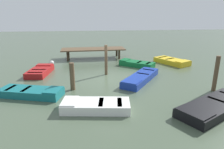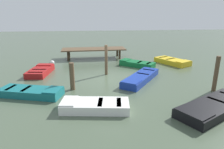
{
  "view_description": "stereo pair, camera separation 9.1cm",
  "coord_description": "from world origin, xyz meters",
  "px_view_note": "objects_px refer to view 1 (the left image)",
  "views": [
    {
      "loc": [
        -1.62,
        -12.43,
        4.19
      ],
      "look_at": [
        0.0,
        0.0,
        0.35
      ],
      "focal_mm": 31.89,
      "sensor_mm": 36.0,
      "label": 1
    },
    {
      "loc": [
        -1.53,
        -12.44,
        4.19
      ],
      "look_at": [
        0.0,
        0.0,
        0.35
      ],
      "focal_mm": 31.89,
      "sensor_mm": 36.0,
      "label": 2
    }
  ],
  "objects_px": {
    "marker_buoy": "(52,63)",
    "rowboat_green": "(137,64)",
    "dock_segment": "(93,50)",
    "mooring_piling_near_right": "(72,76)",
    "rowboat_red": "(40,71)",
    "mooring_piling_far_right": "(106,60)",
    "rowboat_yellow": "(172,61)",
    "rowboat_black": "(215,106)",
    "rowboat_white": "(95,106)",
    "mooring_piling_mid_right": "(216,74)",
    "rowboat_teal": "(31,92)",
    "rowboat_blue": "(141,78)"
  },
  "relations": [
    {
      "from": "rowboat_green",
      "to": "mooring_piling_near_right",
      "type": "bearing_deg",
      "value": 82.32
    },
    {
      "from": "rowboat_black",
      "to": "rowboat_red",
      "type": "bearing_deg",
      "value": -65.7
    },
    {
      "from": "mooring_piling_near_right",
      "to": "dock_segment",
      "type": "bearing_deg",
      "value": 79.68
    },
    {
      "from": "dock_segment",
      "to": "rowboat_blue",
      "type": "relative_size",
      "value": 1.57
    },
    {
      "from": "rowboat_teal",
      "to": "rowboat_red",
      "type": "xyz_separation_m",
      "value": [
        -0.41,
        4.13,
        0.0
      ]
    },
    {
      "from": "mooring_piling_far_right",
      "to": "rowboat_black",
      "type": "bearing_deg",
      "value": -55.37
    },
    {
      "from": "rowboat_yellow",
      "to": "rowboat_red",
      "type": "relative_size",
      "value": 1.17
    },
    {
      "from": "rowboat_red",
      "to": "mooring_piling_far_right",
      "type": "distance_m",
      "value": 4.86
    },
    {
      "from": "rowboat_blue",
      "to": "rowboat_white",
      "type": "bearing_deg",
      "value": -3.47
    },
    {
      "from": "rowboat_yellow",
      "to": "dock_segment",
      "type": "bearing_deg",
      "value": -142.12
    },
    {
      "from": "mooring_piling_mid_right",
      "to": "rowboat_white",
      "type": "bearing_deg",
      "value": -167.47
    },
    {
      "from": "rowboat_red",
      "to": "marker_buoy",
      "type": "bearing_deg",
      "value": -4.56
    },
    {
      "from": "rowboat_blue",
      "to": "mooring_piling_near_right",
      "type": "distance_m",
      "value": 4.45
    },
    {
      "from": "rowboat_white",
      "to": "rowboat_black",
      "type": "height_order",
      "value": "same"
    },
    {
      "from": "rowboat_blue",
      "to": "rowboat_green",
      "type": "relative_size",
      "value": 1.35
    },
    {
      "from": "dock_segment",
      "to": "rowboat_green",
      "type": "distance_m",
      "value": 5.03
    },
    {
      "from": "rowboat_red",
      "to": "marker_buoy",
      "type": "distance_m",
      "value": 2.23
    },
    {
      "from": "rowboat_white",
      "to": "mooring_piling_far_right",
      "type": "xyz_separation_m",
      "value": [
        1.04,
        5.44,
        0.85
      ]
    },
    {
      "from": "dock_segment",
      "to": "mooring_piling_far_right",
      "type": "distance_m",
      "value": 5.68
    },
    {
      "from": "rowboat_white",
      "to": "mooring_piling_near_right",
      "type": "relative_size",
      "value": 2.01
    },
    {
      "from": "rowboat_blue",
      "to": "rowboat_teal",
      "type": "xyz_separation_m",
      "value": [
        -6.41,
        -1.69,
        0.0
      ]
    },
    {
      "from": "rowboat_red",
      "to": "mooring_piling_far_right",
      "type": "bearing_deg",
      "value": -90.86
    },
    {
      "from": "rowboat_black",
      "to": "mooring_piling_mid_right",
      "type": "distance_m",
      "value": 2.8
    },
    {
      "from": "rowboat_green",
      "to": "rowboat_red",
      "type": "distance_m",
      "value": 7.59
    },
    {
      "from": "dock_segment",
      "to": "rowboat_green",
      "type": "height_order",
      "value": "dock_segment"
    },
    {
      "from": "dock_segment",
      "to": "rowboat_red",
      "type": "bearing_deg",
      "value": -130.91
    },
    {
      "from": "dock_segment",
      "to": "mooring_piling_near_right",
      "type": "bearing_deg",
      "value": -101.66
    },
    {
      "from": "rowboat_blue",
      "to": "rowboat_green",
      "type": "bearing_deg",
      "value": -153.59
    },
    {
      "from": "rowboat_blue",
      "to": "rowboat_green",
      "type": "xyz_separation_m",
      "value": [
        0.66,
        3.71,
        0.0
      ]
    },
    {
      "from": "rowboat_yellow",
      "to": "mooring_piling_mid_right",
      "type": "height_order",
      "value": "mooring_piling_mid_right"
    },
    {
      "from": "dock_segment",
      "to": "rowboat_white",
      "type": "xyz_separation_m",
      "value": [
        -0.36,
        -11.07,
        -0.63
      ]
    },
    {
      "from": "rowboat_white",
      "to": "mooring_piling_near_right",
      "type": "xyz_separation_m",
      "value": [
        -1.16,
        2.71,
        0.57
      ]
    },
    {
      "from": "rowboat_black",
      "to": "mooring_piling_mid_right",
      "type": "height_order",
      "value": "mooring_piling_mid_right"
    },
    {
      "from": "dock_segment",
      "to": "mooring_piling_near_right",
      "type": "relative_size",
      "value": 3.88
    },
    {
      "from": "rowboat_blue",
      "to": "rowboat_teal",
      "type": "bearing_deg",
      "value": -38.7
    },
    {
      "from": "rowboat_green",
      "to": "rowboat_yellow",
      "type": "distance_m",
      "value": 3.32
    },
    {
      "from": "rowboat_teal",
      "to": "mooring_piling_far_right",
      "type": "xyz_separation_m",
      "value": [
        4.32,
        3.4,
        0.85
      ]
    },
    {
      "from": "dock_segment",
      "to": "rowboat_red",
      "type": "height_order",
      "value": "dock_segment"
    },
    {
      "from": "rowboat_teal",
      "to": "rowboat_white",
      "type": "bearing_deg",
      "value": -14.86
    },
    {
      "from": "rowboat_red",
      "to": "mooring_piling_far_right",
      "type": "xyz_separation_m",
      "value": [
        4.73,
        -0.73,
        0.85
      ]
    },
    {
      "from": "rowboat_white",
      "to": "rowboat_green",
      "type": "xyz_separation_m",
      "value": [
        3.79,
        7.44,
        0.0
      ]
    },
    {
      "from": "dock_segment",
      "to": "rowboat_teal",
      "type": "distance_m",
      "value": 9.76
    },
    {
      "from": "mooring_piling_mid_right",
      "to": "marker_buoy",
      "type": "relative_size",
      "value": 4.19
    },
    {
      "from": "rowboat_teal",
      "to": "rowboat_black",
      "type": "relative_size",
      "value": 0.81
    },
    {
      "from": "mooring_piling_mid_right",
      "to": "dock_segment",
      "type": "bearing_deg",
      "value": 123.82
    },
    {
      "from": "rowboat_red",
      "to": "rowboat_black",
      "type": "height_order",
      "value": "same"
    },
    {
      "from": "rowboat_green",
      "to": "rowboat_red",
      "type": "height_order",
      "value": "same"
    },
    {
      "from": "rowboat_yellow",
      "to": "mooring_piling_near_right",
      "type": "height_order",
      "value": "mooring_piling_near_right"
    },
    {
      "from": "marker_buoy",
      "to": "rowboat_green",
      "type": "bearing_deg",
      "value": -7.34
    },
    {
      "from": "rowboat_yellow",
      "to": "mooring_piling_far_right",
      "type": "xyz_separation_m",
      "value": [
        -6.03,
        -2.5,
        0.85
      ]
    }
  ]
}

